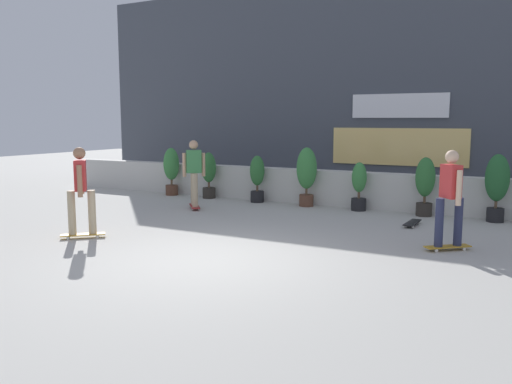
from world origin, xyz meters
The scene contains 14 objects.
ground_plane centered at (0.00, 0.00, 0.00)m, with size 48.00×48.00×0.00m, color #B2AFA8.
planter_wall centered at (0.00, 6.00, 0.45)m, with size 18.00×0.40×0.90m, color beige.
building_backdrop centered at (0.00, 10.00, 3.25)m, with size 20.00×2.08×6.50m.
potted_plant_0 centered at (-4.98, 5.55, 0.79)m, with size 0.46×0.46×1.38m.
potted_plant_1 centered at (-3.68, 5.55, 0.71)m, with size 0.41×0.41×1.29m.
potted_plant_2 centered at (-2.14, 5.55, 0.68)m, with size 0.39×0.39×1.25m.
potted_plant_3 centered at (-0.71, 5.55, 0.87)m, with size 0.51×0.51×1.50m.
potted_plant_4 centered at (0.66, 5.55, 0.62)m, with size 0.36×0.36×1.18m.
potted_plant_5 centered at (2.21, 5.55, 0.76)m, with size 0.44×0.44×1.35m.
potted_plant_6 centered at (3.70, 5.55, 0.85)m, with size 0.50×0.50×1.47m.
skater_mid_plaza centered at (-3.02, 3.89, 0.94)m, with size 0.67×0.74×1.70m.
skater_by_wall_left centered at (-2.96, 0.17, 0.94)m, with size 0.72×0.69×1.70m.
skater_far_left centered at (3.20, 2.41, 0.94)m, with size 0.73×0.68×1.70m.
skateboard_near_camera centered at (2.22, 4.28, 0.06)m, with size 0.23×0.81×0.08m.
Camera 1 is at (4.47, -6.84, 2.19)m, focal length 37.17 mm.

